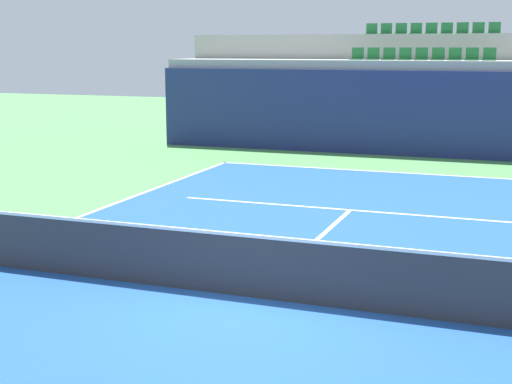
# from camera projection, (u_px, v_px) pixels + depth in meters

# --- Properties ---
(ground_plane) EXTENTS (80.00, 80.00, 0.00)m
(ground_plane) POSITION_uv_depth(u_px,v_px,m) (253.00, 298.00, 11.00)
(ground_plane) COLOR #4C8C4C
(court_surface) EXTENTS (11.00, 24.00, 0.01)m
(court_surface) POSITION_uv_depth(u_px,v_px,m) (253.00, 298.00, 11.00)
(court_surface) COLOR #1E4C99
(court_surface) RESTS_ON ground_plane
(baseline_far) EXTENTS (11.00, 0.10, 0.00)m
(baseline_far) POSITION_uv_depth(u_px,v_px,m) (393.00, 172.00, 21.99)
(baseline_far) COLOR white
(baseline_far) RESTS_ON court_surface
(service_line_far) EXTENTS (8.26, 0.10, 0.00)m
(service_line_far) POSITION_uv_depth(u_px,v_px,m) (350.00, 210.00, 16.89)
(service_line_far) COLOR white
(service_line_far) RESTS_ON court_surface
(centre_service_line) EXTENTS (0.10, 6.40, 0.00)m
(centre_service_line) POSITION_uv_depth(u_px,v_px,m) (312.00, 244.00, 13.94)
(centre_service_line) COLOR white
(centre_service_line) RESTS_ON court_surface
(back_wall) EXTENTS (18.68, 0.30, 2.92)m
(back_wall) POSITION_uv_depth(u_px,v_px,m) (413.00, 114.00, 25.09)
(back_wall) COLOR navy
(back_wall) RESTS_ON ground_plane
(stands_tier_lower) EXTENTS (18.68, 2.40, 3.24)m
(stands_tier_lower) POSITION_uv_depth(u_px,v_px,m) (419.00, 106.00, 26.30)
(stands_tier_lower) COLOR #9E9E99
(stands_tier_lower) RESTS_ON ground_plane
(stands_tier_upper) EXTENTS (18.68, 2.40, 4.17)m
(stands_tier_upper) POSITION_uv_depth(u_px,v_px,m) (428.00, 89.00, 28.42)
(stands_tier_upper) COLOR #9E9E99
(stands_tier_upper) RESTS_ON ground_plane
(seating_row_lower) EXTENTS (5.05, 0.44, 0.44)m
(seating_row_lower) POSITION_uv_depth(u_px,v_px,m) (421.00, 57.00, 26.05)
(seating_row_lower) COLOR #1E6633
(seating_row_lower) RESTS_ON stands_tier_lower
(seating_row_upper) EXTENTS (5.05, 0.44, 0.44)m
(seating_row_upper) POSITION_uv_depth(u_px,v_px,m) (431.00, 31.00, 28.08)
(seating_row_upper) COLOR #1E6633
(seating_row_upper) RESTS_ON stands_tier_upper
(tennis_net) EXTENTS (11.08, 0.08, 1.07)m
(tennis_net) POSITION_uv_depth(u_px,v_px,m) (253.00, 265.00, 10.90)
(tennis_net) COLOR black
(tennis_net) RESTS_ON court_surface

